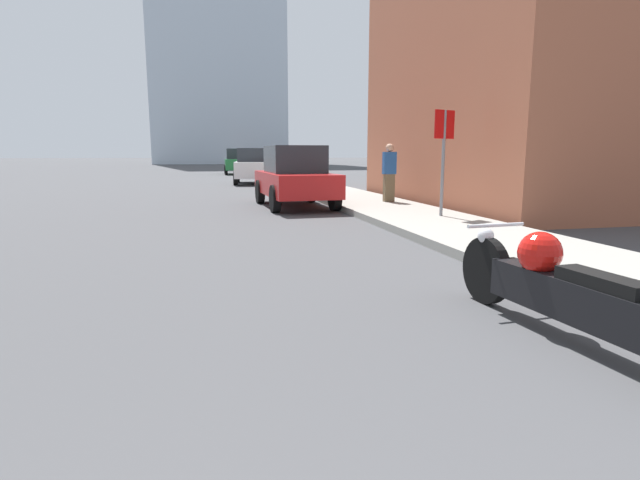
# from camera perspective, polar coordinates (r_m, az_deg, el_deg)

# --- Properties ---
(sidewalk) EXTENTS (2.34, 240.00, 0.15)m
(sidewalk) POSITION_cam_1_polar(r_m,az_deg,el_deg) (39.44, -6.26, 7.69)
(sidewalk) COLOR gray
(sidewalk) RESTS_ON ground_plane
(brick_storefront) EXTENTS (8.39, 9.62, 7.60)m
(brick_storefront) POSITION_cam_1_polar(r_m,az_deg,el_deg) (16.95, 25.33, 16.74)
(brick_storefront) COLOR #9E563D
(brick_storefront) RESTS_ON ground_plane
(motorcycle) EXTENTS (0.62, 2.76, 0.84)m
(motorcycle) POSITION_cam_1_polar(r_m,az_deg,el_deg) (4.52, 25.80, -4.92)
(motorcycle) COLOR black
(motorcycle) RESTS_ON ground_plane
(parked_car_red) EXTENTS (1.94, 4.17, 1.71)m
(parked_car_red) POSITION_cam_1_polar(r_m,az_deg,el_deg) (14.21, -2.92, 7.24)
(parked_car_red) COLOR red
(parked_car_red) RESTS_ON ground_plane
(parked_car_white) EXTENTS (2.19, 4.25, 1.77)m
(parked_car_white) POSITION_cam_1_polar(r_m,az_deg,el_deg) (25.67, -7.65, 8.36)
(parked_car_white) COLOR silver
(parked_car_white) RESTS_ON ground_plane
(parked_car_green) EXTENTS (2.00, 4.26, 1.88)m
(parked_car_green) POSITION_cam_1_polar(r_m,az_deg,el_deg) (38.00, -9.43, 8.82)
(parked_car_green) COLOR #1E6B33
(parked_car_green) RESTS_ON ground_plane
(stop_sign) EXTENTS (0.57, 0.26, 2.26)m
(stop_sign) POSITION_cam_1_polar(r_m,az_deg,el_deg) (11.21, 13.96, 10.55)
(stop_sign) COLOR slate
(stop_sign) RESTS_ON sidewalk
(pedestrian) EXTENTS (0.36, 0.23, 1.62)m
(pedestrian) POSITION_cam_1_polar(r_m,az_deg,el_deg) (14.34, 7.91, 7.67)
(pedestrian) COLOR brown
(pedestrian) RESTS_ON sidewalk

